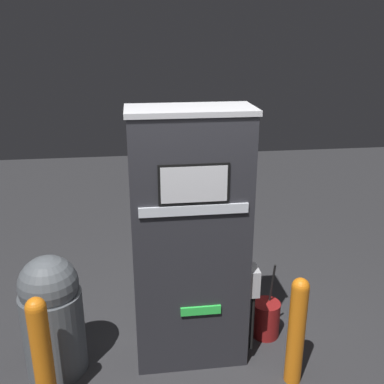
{
  "coord_description": "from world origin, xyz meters",
  "views": [
    {
      "loc": [
        -0.41,
        -3.03,
        2.72
      ],
      "look_at": [
        0.0,
        0.11,
        1.57
      ],
      "focal_mm": 42.0,
      "sensor_mm": 36.0,
      "label": 1
    }
  ],
  "objects_px": {
    "trash_bin": "(52,315)",
    "safety_bollard_far": "(42,354)",
    "gas_pump": "(191,243)",
    "safety_bollard": "(297,329)",
    "squeegee_bucket": "(266,319)"
  },
  "relations": [
    {
      "from": "gas_pump",
      "to": "squeegee_bucket",
      "type": "distance_m",
      "value": 1.19
    },
    {
      "from": "trash_bin",
      "to": "safety_bollard",
      "type": "bearing_deg",
      "value": -11.54
    },
    {
      "from": "safety_bollard",
      "to": "squeegee_bucket",
      "type": "bearing_deg",
      "value": 95.5
    },
    {
      "from": "gas_pump",
      "to": "safety_bollard",
      "type": "height_order",
      "value": "gas_pump"
    },
    {
      "from": "gas_pump",
      "to": "safety_bollard_far",
      "type": "relative_size",
      "value": 2.2
    },
    {
      "from": "safety_bollard_far",
      "to": "squeegee_bucket",
      "type": "xyz_separation_m",
      "value": [
        1.87,
        0.67,
        -0.35
      ]
    },
    {
      "from": "safety_bollard",
      "to": "safety_bollard_far",
      "type": "bearing_deg",
      "value": -177.79
    },
    {
      "from": "gas_pump",
      "to": "safety_bollard_far",
      "type": "distance_m",
      "value": 1.37
    },
    {
      "from": "trash_bin",
      "to": "squeegee_bucket",
      "type": "bearing_deg",
      "value": 6.18
    },
    {
      "from": "gas_pump",
      "to": "safety_bollard",
      "type": "xyz_separation_m",
      "value": [
        0.79,
        -0.42,
        -0.6
      ]
    },
    {
      "from": "safety_bollard",
      "to": "trash_bin",
      "type": "distance_m",
      "value": 1.97
    },
    {
      "from": "trash_bin",
      "to": "safety_bollard_far",
      "type": "relative_size",
      "value": 1.06
    },
    {
      "from": "safety_bollard_far",
      "to": "squeegee_bucket",
      "type": "relative_size",
      "value": 1.29
    },
    {
      "from": "safety_bollard",
      "to": "squeegee_bucket",
      "type": "height_order",
      "value": "safety_bollard"
    },
    {
      "from": "gas_pump",
      "to": "safety_bollard_far",
      "type": "xyz_separation_m",
      "value": [
        -1.14,
        -0.5,
        -0.57
      ]
    }
  ]
}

